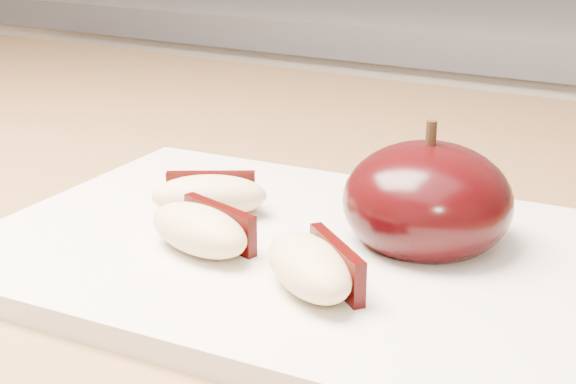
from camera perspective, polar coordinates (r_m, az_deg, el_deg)
The scene contains 5 objects.
cutting_board at distance 0.40m, azimuth 0.00°, elevation -4.20°, with size 0.30×0.22×0.01m, color silver.
apple_half at distance 0.39m, azimuth 9.86°, elevation -0.64°, with size 0.10×0.10×0.07m.
apple_wedge_a at distance 0.43m, azimuth -5.60°, elevation -0.23°, with size 0.07×0.06×0.02m.
apple_wedge_b at distance 0.38m, azimuth -6.19°, elevation -2.64°, with size 0.07×0.04×0.02m.
apple_wedge_c at distance 0.34m, azimuth 1.72°, elevation -5.28°, with size 0.07×0.06×0.02m.
Camera 1 is at (0.11, 0.07, 1.07)m, focal length 50.00 mm.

